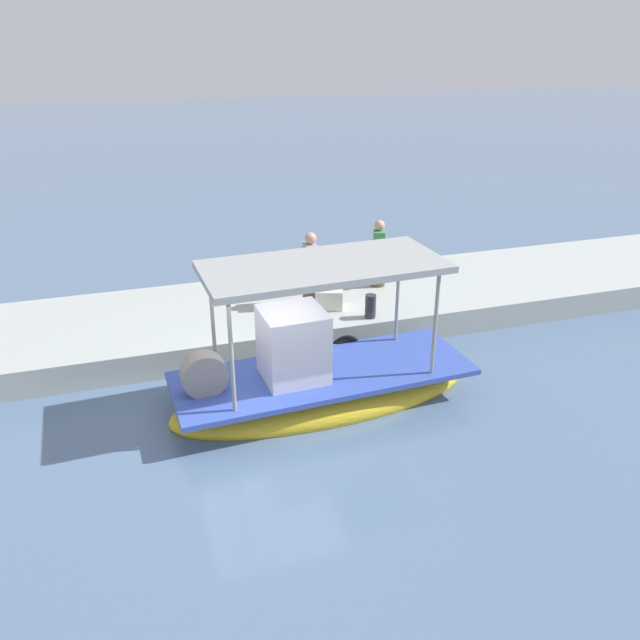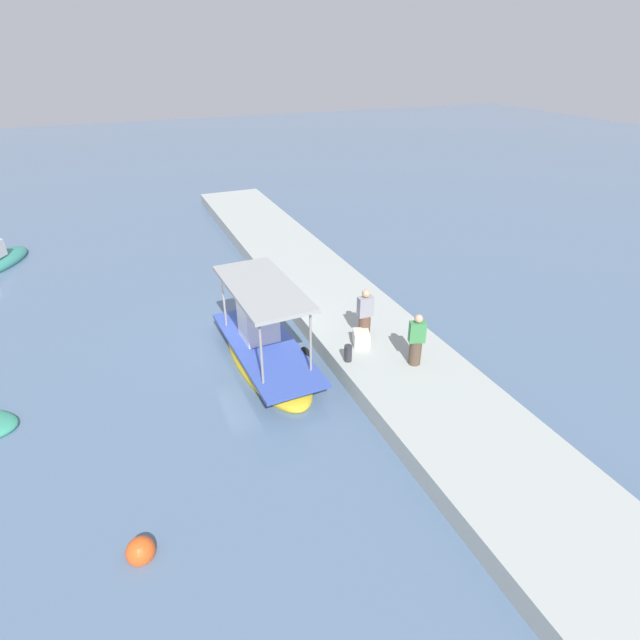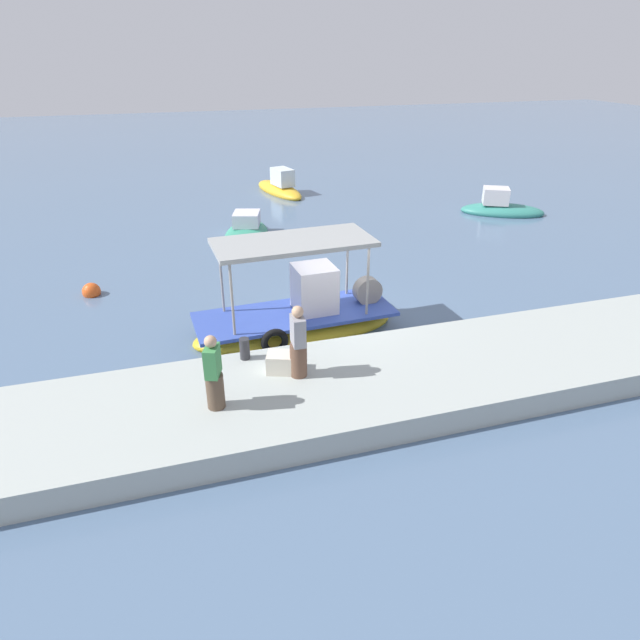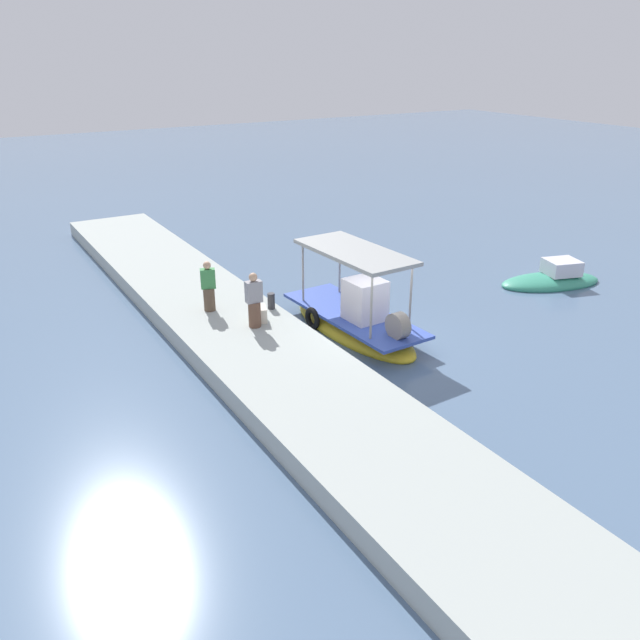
# 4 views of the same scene
# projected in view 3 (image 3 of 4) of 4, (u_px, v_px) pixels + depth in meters

# --- Properties ---
(ground_plane) EXTENTS (120.00, 120.00, 0.00)m
(ground_plane) POSITION_uv_depth(u_px,v_px,m) (331.00, 325.00, 16.06)
(ground_plane) COLOR slate
(dock_quay) EXTENTS (36.00, 3.68, 0.60)m
(dock_quay) POSITION_uv_depth(u_px,v_px,m) (380.00, 383.00, 12.77)
(dock_quay) COLOR #A7AFAA
(dock_quay) RESTS_ON ground_plane
(main_fishing_boat) EXTENTS (5.85, 2.26, 3.08)m
(main_fishing_boat) POSITION_uv_depth(u_px,v_px,m) (298.00, 317.00, 15.49)
(main_fishing_boat) COLOR gold
(main_fishing_boat) RESTS_ON ground_plane
(fisherman_near_bollard) EXTENTS (0.40, 0.50, 1.72)m
(fisherman_near_bollard) POSITION_uv_depth(u_px,v_px,m) (298.00, 345.00, 12.17)
(fisherman_near_bollard) COLOR brown
(fisherman_near_bollard) RESTS_ON dock_quay
(fisherman_by_crate) EXTENTS (0.47, 0.53, 1.66)m
(fisherman_by_crate) POSITION_uv_depth(u_px,v_px,m) (214.00, 376.00, 11.09)
(fisherman_by_crate) COLOR brown
(fisherman_by_crate) RESTS_ON dock_quay
(mooring_bollard) EXTENTS (0.24, 0.24, 0.53)m
(mooring_bollard) POSITION_uv_depth(u_px,v_px,m) (245.00, 349.00, 13.07)
(mooring_bollard) COLOR #2D2D33
(mooring_bollard) RESTS_ON dock_quay
(cargo_crate) EXTENTS (0.75, 0.68, 0.45)m
(cargo_crate) POSITION_uv_depth(u_px,v_px,m) (281.00, 362.00, 12.57)
(cargo_crate) COLOR beige
(cargo_crate) RESTS_ON dock_quay
(marker_buoy) EXTENTS (0.59, 0.59, 0.59)m
(marker_buoy) POSITION_uv_depth(u_px,v_px,m) (91.00, 292.00, 17.96)
(marker_buoy) COLOR #E8551D
(marker_buoy) RESTS_ON ground_plane
(moored_boat_near) EXTENTS (2.40, 4.73, 1.62)m
(moored_boat_near) POSITION_uv_depth(u_px,v_px,m) (280.00, 188.00, 30.38)
(moored_boat_near) COLOR gold
(moored_boat_near) RESTS_ON ground_plane
(moored_boat_mid) EXTENTS (4.26, 3.34, 1.47)m
(moored_boat_mid) POSITION_uv_depth(u_px,v_px,m) (501.00, 209.00, 26.63)
(moored_boat_mid) COLOR teal
(moored_boat_mid) RESTS_ON ground_plane
(moored_boat_far) EXTENTS (2.89, 4.43, 1.19)m
(moored_boat_far) POSITION_uv_depth(u_px,v_px,m) (246.00, 233.00, 23.48)
(moored_boat_far) COLOR teal
(moored_boat_far) RESTS_ON ground_plane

